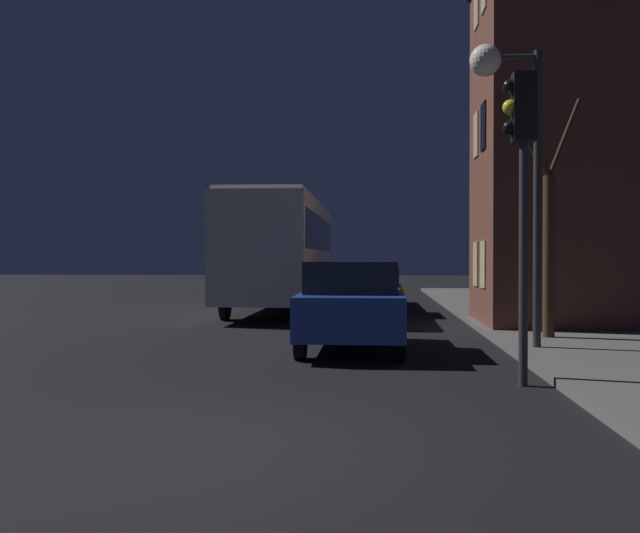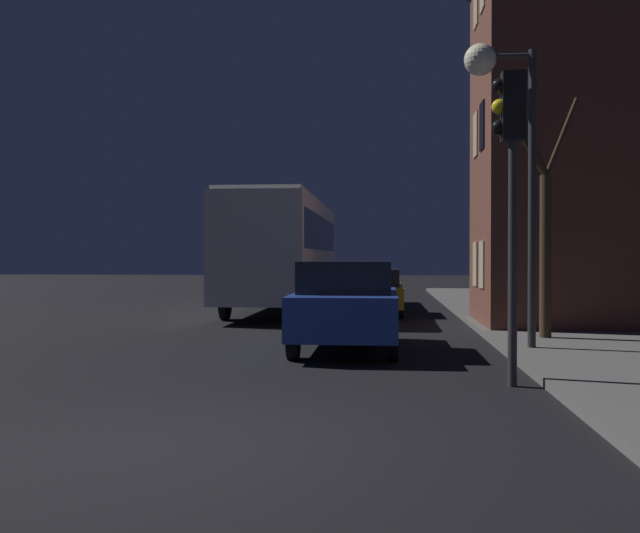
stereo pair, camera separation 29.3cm
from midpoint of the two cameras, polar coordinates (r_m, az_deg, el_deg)
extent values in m
plane|color=black|center=(6.77, -9.76, -13.78)|extent=(120.00, 120.00, 0.00)
cube|color=brown|center=(18.13, 17.72, 9.13)|extent=(3.46, 3.87, 8.45)
cube|color=beige|center=(17.02, 12.41, 0.16)|extent=(0.03, 0.70, 1.10)
cube|color=beige|center=(18.22, 11.88, 0.20)|extent=(0.03, 0.70, 1.10)
cube|color=black|center=(17.29, 12.44, 10.90)|extent=(0.03, 0.70, 1.10)
cube|color=beige|center=(18.47, 11.91, 10.25)|extent=(0.03, 0.70, 1.10)
cube|color=beige|center=(19.27, 11.94, 19.75)|extent=(0.03, 0.70, 1.10)
cylinder|color=#28282B|center=(12.99, 16.38, 5.19)|extent=(0.14, 0.14, 5.17)
cylinder|color=#28282B|center=(13.33, 14.45, 15.93)|extent=(0.90, 0.09, 0.09)
sphere|color=#F4EAC6|center=(13.25, 12.46, 15.81)|extent=(0.56, 0.56, 0.56)
cylinder|color=#28282B|center=(9.69, 15.13, 0.20)|extent=(0.12, 0.12, 3.22)
cube|color=black|center=(9.89, 15.18, 12.21)|extent=(0.30, 0.24, 0.90)
sphere|color=black|center=(9.92, 14.13, 13.78)|extent=(0.20, 0.20, 0.20)
sphere|color=yellow|center=(9.86, 14.12, 12.25)|extent=(0.20, 0.20, 0.20)
sphere|color=black|center=(9.81, 14.12, 10.70)|extent=(0.20, 0.20, 0.20)
cylinder|color=#382819|center=(14.64, 17.29, 0.77)|extent=(0.23, 0.23, 3.17)
cylinder|color=#382819|center=(14.62, 16.15, 9.88)|extent=(0.82, 0.44, 1.52)
cylinder|color=#382819|center=(15.09, 18.43, 9.79)|extent=(0.78, 0.49, 1.60)
cylinder|color=#382819|center=(14.69, 16.11, 9.07)|extent=(0.76, 0.21, 1.13)
cube|color=beige|center=(22.59, -3.35, 1.31)|extent=(2.40, 10.82, 2.88)
cube|color=black|center=(22.60, -3.35, 2.63)|extent=(2.42, 9.96, 1.04)
cube|color=#B2B2B2|center=(22.65, -3.35, 5.11)|extent=(2.28, 10.28, 0.12)
cylinder|color=black|center=(26.00, 0.13, -1.93)|extent=(0.18, 0.96, 0.96)
cylinder|color=black|center=(26.26, -4.72, -1.90)|extent=(0.18, 0.96, 0.96)
cylinder|color=black|center=(19.00, -1.46, -2.92)|extent=(0.18, 0.96, 0.96)
cylinder|color=black|center=(19.35, -8.03, -2.86)|extent=(0.18, 0.96, 0.96)
cube|color=navy|center=(13.01, 1.94, -3.63)|extent=(1.81, 4.01, 0.73)
cube|color=black|center=(12.78, 1.91, -0.83)|extent=(1.59, 2.08, 0.55)
cylinder|color=black|center=(14.33, 5.43, -4.69)|extent=(0.18, 0.68, 0.68)
cylinder|color=black|center=(14.40, -1.08, -4.67)|extent=(0.18, 0.68, 0.68)
cylinder|color=black|center=(11.74, 5.65, -5.90)|extent=(0.18, 0.68, 0.68)
cylinder|color=black|center=(11.82, -2.29, -5.85)|extent=(0.18, 0.68, 0.68)
cube|color=olive|center=(21.39, 3.65, -2.26)|extent=(1.84, 4.73, 0.58)
cube|color=black|center=(21.13, 3.64, -0.86)|extent=(1.62, 2.46, 0.48)
cylinder|color=black|center=(22.94, 5.78, -2.78)|extent=(0.18, 0.57, 0.57)
cylinder|color=black|center=(22.97, 1.62, -2.77)|extent=(0.18, 0.57, 0.57)
cylinder|color=black|center=(19.88, 5.99, -3.32)|extent=(0.18, 0.57, 0.57)
cylinder|color=black|center=(19.90, 1.19, -3.31)|extent=(0.18, 0.57, 0.57)
camera|label=1|loc=(0.15, -90.43, -0.01)|focal=40.00mm
camera|label=2|loc=(0.15, 89.57, 0.01)|focal=40.00mm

